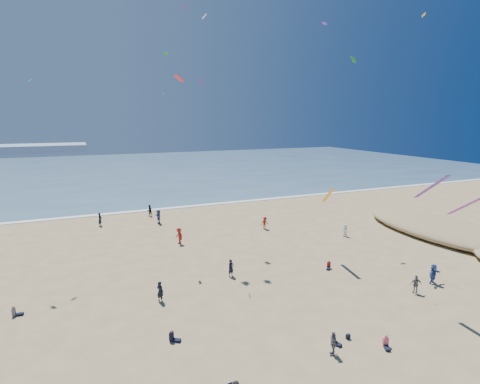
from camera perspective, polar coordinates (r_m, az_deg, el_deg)
name	(u,v)px	position (r m, az deg, el deg)	size (l,w,h in m)	color
ocean	(111,171)	(110.11, -19.04, 3.06)	(220.00, 100.00, 0.06)	#476B84
surf_line	(136,211)	(61.09, -15.51, -2.85)	(220.00, 1.20, 0.08)	white
standing_flyers	(238,261)	(36.63, -0.36, -10.49)	(38.67, 48.99, 1.94)	#38509C
seated_group	(248,313)	(28.79, 1.19, -17.89)	(27.86, 14.47, 0.84)	white
navy_bag	(348,337)	(27.57, 16.14, -20.40)	(0.28, 0.18, 0.34)	black
kites_aloft	(298,110)	(32.26, 8.81, 12.24)	(44.42, 37.84, 28.79)	#E90A44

